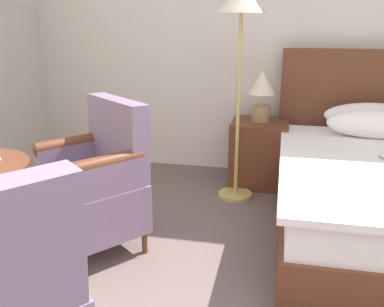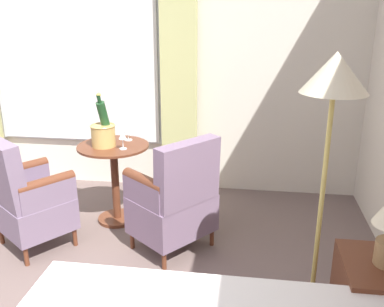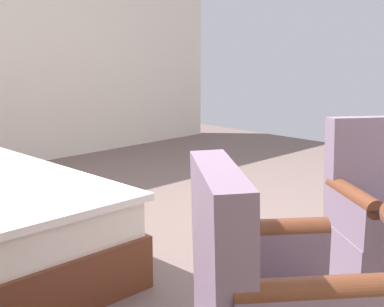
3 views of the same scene
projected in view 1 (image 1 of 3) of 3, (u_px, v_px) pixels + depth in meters
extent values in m
cube|color=silver|center=(342.00, 10.00, 3.66)|extent=(5.82, 0.12, 2.98)
ellipsoid|color=white|center=(374.00, 117.00, 3.48)|extent=(0.79, 0.24, 0.24)
ellipsoid|color=white|center=(380.00, 125.00, 3.25)|extent=(0.79, 0.24, 0.24)
cube|color=brown|center=(259.00, 153.00, 3.78)|extent=(0.48, 0.46, 0.57)
sphere|color=tan|center=(289.00, 141.00, 3.69)|extent=(0.02, 0.02, 0.02)
cylinder|color=#977348|center=(261.00, 114.00, 3.67)|extent=(0.15, 0.15, 0.14)
cylinder|color=tan|center=(261.00, 100.00, 3.63)|extent=(0.02, 0.02, 0.10)
cone|color=beige|center=(262.00, 82.00, 3.59)|extent=(0.23, 0.23, 0.20)
cylinder|color=tan|center=(235.00, 195.00, 3.57)|extent=(0.28, 0.28, 0.03)
cylinder|color=tan|center=(238.00, 109.00, 3.35)|extent=(0.03, 0.03, 1.43)
cylinder|color=brown|center=(50.00, 232.00, 2.83)|extent=(0.04, 0.04, 0.15)
cylinder|color=brown|center=(84.00, 265.00, 2.45)|extent=(0.04, 0.04, 0.15)
cylinder|color=brown|center=(106.00, 215.00, 3.07)|extent=(0.04, 0.04, 0.15)
cylinder|color=brown|center=(145.00, 242.00, 2.70)|extent=(0.04, 0.04, 0.15)
cube|color=slate|center=(94.00, 204.00, 2.69)|extent=(0.77, 0.75, 0.31)
cube|color=slate|center=(118.00, 138.00, 2.69)|extent=(0.52, 0.46, 0.50)
cube|color=slate|center=(71.00, 158.00, 2.79)|extent=(0.35, 0.41, 0.19)
cylinder|color=brown|center=(70.00, 144.00, 2.76)|extent=(0.35, 0.41, 0.09)
cube|color=slate|center=(107.00, 179.00, 2.42)|extent=(0.35, 0.41, 0.19)
cylinder|color=brown|center=(106.00, 163.00, 2.39)|extent=(0.35, 0.41, 0.09)
cube|color=slate|center=(5.00, 258.00, 1.37)|extent=(0.44, 0.51, 0.54)
cube|color=slate|center=(49.00, 254.00, 1.72)|extent=(0.42, 0.35, 0.19)
cylinder|color=brown|center=(46.00, 233.00, 1.69)|extent=(0.42, 0.35, 0.09)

